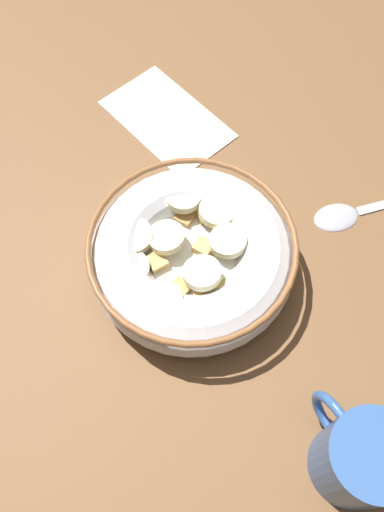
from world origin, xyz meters
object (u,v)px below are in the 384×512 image
object	(u,v)px
spoon	(357,211)
coffee_mug	(360,458)
cereal_bowl	(192,256)
folded_napkin	(167,119)

from	to	relation	value
spoon	coffee_mug	size ratio (longest dim) A/B	1.84
cereal_bowl	spoon	distance (cm)	18.94
folded_napkin	coffee_mug	bearing A→B (deg)	172.45
cereal_bowl	folded_napkin	xyz separation A→B (cm)	(18.34, -7.44, -2.90)
cereal_bowl	spoon	bearing A→B (deg)	-99.49
coffee_mug	folded_napkin	bearing A→B (deg)	-7.55
spoon	cereal_bowl	bearing A→B (deg)	80.51
cereal_bowl	coffee_mug	size ratio (longest dim) A/B	2.05
coffee_mug	folded_napkin	size ratio (longest dim) A/B	0.64
cereal_bowl	spoon	world-z (taller)	cereal_bowl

